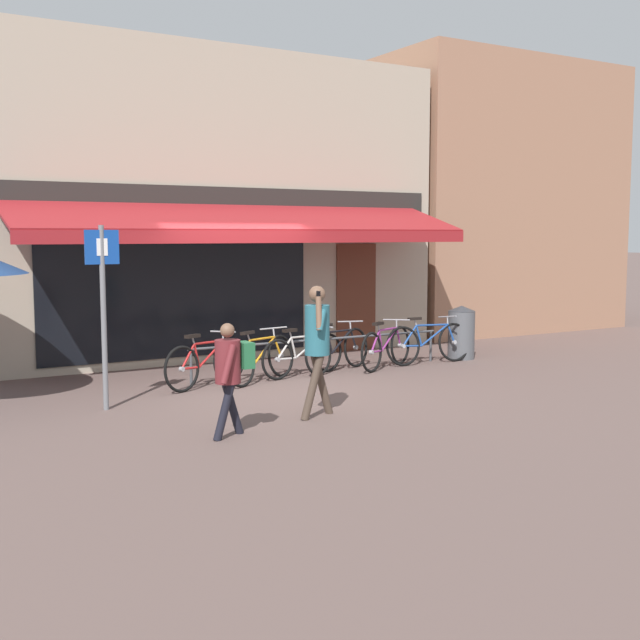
{
  "coord_description": "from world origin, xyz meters",
  "views": [
    {
      "loc": [
        -5.36,
        -10.65,
        2.28
      ],
      "look_at": [
        0.47,
        -0.73,
        1.05
      ],
      "focal_mm": 45.0,
      "sensor_mm": 36.0,
      "label": 1
    }
  ],
  "objects_px": {
    "bicycle_red": "(206,363)",
    "bicycle_silver": "(303,354)",
    "bicycle_orange": "(261,358)",
    "bicycle_blue": "(429,343)",
    "litter_bin": "(461,332)",
    "parking_sign": "(103,298)",
    "pedestrian_child": "(230,366)",
    "bicycle_purple": "(386,347)",
    "bicycle_black": "(337,349)",
    "pedestrian_adult": "(317,336)"
  },
  "relations": [
    {
      "from": "bicycle_blue",
      "to": "litter_bin",
      "type": "distance_m",
      "value": 0.89
    },
    {
      "from": "bicycle_orange",
      "to": "bicycle_purple",
      "type": "bearing_deg",
      "value": -26.15
    },
    {
      "from": "bicycle_purple",
      "to": "bicycle_orange",
      "type": "bearing_deg",
      "value": 154.61
    },
    {
      "from": "bicycle_orange",
      "to": "pedestrian_adult",
      "type": "xyz_separation_m",
      "value": [
        -0.46,
        -2.52,
        0.66
      ]
    },
    {
      "from": "pedestrian_adult",
      "to": "bicycle_red",
      "type": "bearing_deg",
      "value": -79.17
    },
    {
      "from": "bicycle_purple",
      "to": "pedestrian_child",
      "type": "relative_size",
      "value": 1.19
    },
    {
      "from": "pedestrian_adult",
      "to": "pedestrian_child",
      "type": "bearing_deg",
      "value": 15.82
    },
    {
      "from": "bicycle_red",
      "to": "bicycle_orange",
      "type": "bearing_deg",
      "value": -23.01
    },
    {
      "from": "bicycle_silver",
      "to": "parking_sign",
      "type": "xyz_separation_m",
      "value": [
        -3.45,
        -0.9,
        1.12
      ]
    },
    {
      "from": "bicycle_orange",
      "to": "parking_sign",
      "type": "distance_m",
      "value": 2.96
    },
    {
      "from": "bicycle_black",
      "to": "parking_sign",
      "type": "height_order",
      "value": "parking_sign"
    },
    {
      "from": "bicycle_red",
      "to": "pedestrian_adult",
      "type": "xyz_separation_m",
      "value": [
        0.46,
        -2.53,
        0.66
      ]
    },
    {
      "from": "pedestrian_child",
      "to": "litter_bin",
      "type": "relative_size",
      "value": 1.34
    },
    {
      "from": "bicycle_red",
      "to": "bicycle_black",
      "type": "bearing_deg",
      "value": -17.31
    },
    {
      "from": "bicycle_orange",
      "to": "bicycle_blue",
      "type": "relative_size",
      "value": 0.89
    },
    {
      "from": "bicycle_black",
      "to": "pedestrian_child",
      "type": "height_order",
      "value": "pedestrian_child"
    },
    {
      "from": "bicycle_red",
      "to": "bicycle_purple",
      "type": "bearing_deg",
      "value": -21.68
    },
    {
      "from": "pedestrian_child",
      "to": "bicycle_black",
      "type": "bearing_deg",
      "value": -138.6
    },
    {
      "from": "bicycle_blue",
      "to": "litter_bin",
      "type": "xyz_separation_m",
      "value": [
        0.87,
        0.15,
        0.12
      ]
    },
    {
      "from": "bicycle_silver",
      "to": "bicycle_purple",
      "type": "height_order",
      "value": "bicycle_purple"
    },
    {
      "from": "bicycle_red",
      "to": "bicycle_orange",
      "type": "distance_m",
      "value": 0.91
    },
    {
      "from": "bicycle_red",
      "to": "parking_sign",
      "type": "height_order",
      "value": "parking_sign"
    },
    {
      "from": "bicycle_purple",
      "to": "litter_bin",
      "type": "distance_m",
      "value": 1.82
    },
    {
      "from": "parking_sign",
      "to": "bicycle_blue",
      "type": "bearing_deg",
      "value": 8.17
    },
    {
      "from": "bicycle_black",
      "to": "litter_bin",
      "type": "height_order",
      "value": "litter_bin"
    },
    {
      "from": "bicycle_blue",
      "to": "pedestrian_adult",
      "type": "height_order",
      "value": "pedestrian_adult"
    },
    {
      "from": "bicycle_black",
      "to": "bicycle_purple",
      "type": "height_order",
      "value": "bicycle_black"
    },
    {
      "from": "pedestrian_child",
      "to": "bicycle_blue",
      "type": "bearing_deg",
      "value": -151.69
    },
    {
      "from": "bicycle_purple",
      "to": "bicycle_silver",
      "type": "bearing_deg",
      "value": 150.86
    },
    {
      "from": "litter_bin",
      "to": "parking_sign",
      "type": "bearing_deg",
      "value": -171.65
    },
    {
      "from": "pedestrian_adult",
      "to": "litter_bin",
      "type": "xyz_separation_m",
      "value": [
        4.67,
        2.74,
        -0.53
      ]
    },
    {
      "from": "bicycle_blue",
      "to": "bicycle_purple",
      "type": "bearing_deg",
      "value": -175.63
    },
    {
      "from": "bicycle_silver",
      "to": "bicycle_orange",
      "type": "bearing_deg",
      "value": 175.26
    },
    {
      "from": "bicycle_red",
      "to": "pedestrian_child",
      "type": "height_order",
      "value": "pedestrian_child"
    },
    {
      "from": "pedestrian_child",
      "to": "bicycle_red",
      "type": "bearing_deg",
      "value": -108.73
    },
    {
      "from": "bicycle_black",
      "to": "bicycle_purple",
      "type": "xyz_separation_m",
      "value": [
        0.87,
        -0.18,
        -0.0
      ]
    },
    {
      "from": "pedestrian_child",
      "to": "bicycle_silver",
      "type": "bearing_deg",
      "value": -132.66
    },
    {
      "from": "bicycle_orange",
      "to": "bicycle_blue",
      "type": "xyz_separation_m",
      "value": [
        3.35,
        0.08,
        0.01
      ]
    },
    {
      "from": "bicycle_red",
      "to": "bicycle_silver",
      "type": "distance_m",
      "value": 1.73
    },
    {
      "from": "pedestrian_child",
      "to": "litter_bin",
      "type": "xyz_separation_m",
      "value": [
        6.02,
        3.11,
        -0.31
      ]
    },
    {
      "from": "bicycle_orange",
      "to": "pedestrian_child",
      "type": "bearing_deg",
      "value": -149.39
    },
    {
      "from": "bicycle_black",
      "to": "parking_sign",
      "type": "relative_size",
      "value": 0.69
    },
    {
      "from": "bicycle_red",
      "to": "bicycle_orange",
      "type": "xyz_separation_m",
      "value": [
        0.91,
        -0.01,
        -0.0
      ]
    },
    {
      "from": "bicycle_red",
      "to": "bicycle_black",
      "type": "height_order",
      "value": "bicycle_black"
    },
    {
      "from": "bicycle_orange",
      "to": "parking_sign",
      "type": "bearing_deg",
      "value": 169.03
    },
    {
      "from": "bicycle_purple",
      "to": "parking_sign",
      "type": "distance_m",
      "value": 5.22
    },
    {
      "from": "bicycle_orange",
      "to": "pedestrian_child",
      "type": "relative_size",
      "value": 1.23
    },
    {
      "from": "bicycle_black",
      "to": "litter_bin",
      "type": "xyz_separation_m",
      "value": [
        2.68,
        0.0,
        0.12
      ]
    },
    {
      "from": "bicycle_red",
      "to": "bicycle_blue",
      "type": "relative_size",
      "value": 0.87
    },
    {
      "from": "bicycle_red",
      "to": "bicycle_silver",
      "type": "bearing_deg",
      "value": -18.7
    }
  ]
}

